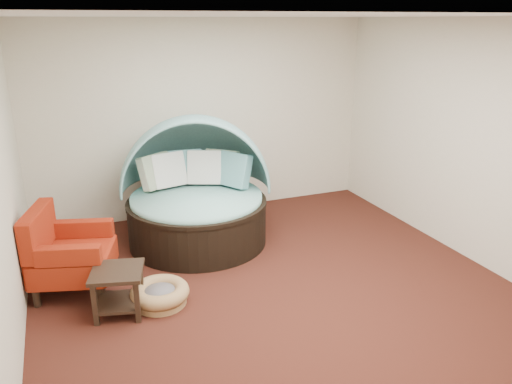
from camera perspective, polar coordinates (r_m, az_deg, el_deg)
name	(u,v)px	position (r m, az deg, el deg)	size (l,w,h in m)	color
floor	(272,285)	(5.59, 1.88, -10.56)	(5.00, 5.00, 0.00)	#411C12
wall_back	(204,119)	(7.34, -5.92, 8.29)	(5.00, 5.00, 0.00)	beige
wall_front	(450,273)	(3.09, 21.32, -8.64)	(5.00, 5.00, 0.00)	beige
wall_left	(0,193)	(4.68, -27.25, -0.09)	(5.00, 5.00, 0.00)	beige
wall_right	(467,141)	(6.45, 22.93, 5.36)	(5.00, 5.00, 0.00)	beige
ceiling	(276,16)	(4.86, 2.25, 19.49)	(5.00, 5.00, 0.00)	white
canopy_daybed	(196,184)	(6.46, -6.87, 0.89)	(2.21, 2.17, 1.64)	black
pet_basket	(160,294)	(5.30, -10.90, -11.37)	(0.61, 0.61, 0.21)	olive
red_armchair	(67,253)	(5.67, -20.80, -6.54)	(0.99, 0.99, 0.94)	black
side_table	(118,285)	(5.15, -15.48, -10.24)	(0.60, 0.60, 0.47)	black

